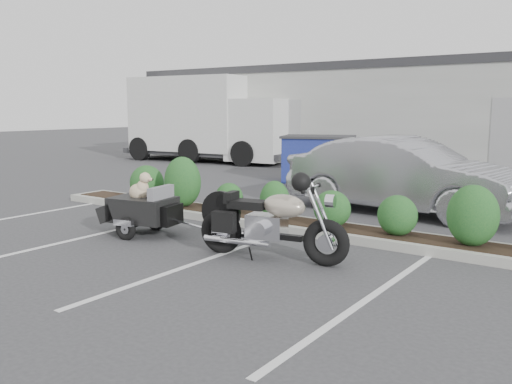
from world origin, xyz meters
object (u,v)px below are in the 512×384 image
Objects in this scene: pet_trailer at (142,208)px; dumpster at (318,158)px; delivery_truck at (210,121)px; motorcycle at (270,223)px; sedan at (403,175)px.

dumpster reaches higher than pet_trailer.
dumpster is at bearing -30.27° from delivery_truck.
motorcycle is 4.76m from sedan.
pet_trailer is 0.24× the size of delivery_truck.
motorcycle is 2.79m from pet_trailer.
sedan reaches higher than motorcycle.
delivery_truck is (-11.06, 6.66, 0.90)m from sedan.
dumpster reaches higher than motorcycle.
delivery_truck is at bearing 135.03° from dumpster.
pet_trailer is at bearing -60.82° from delivery_truck.
delivery_truck reaches higher than dumpster.
delivery_truck reaches higher than motorcycle.
delivery_truck is (-7.08, 3.22, 1.00)m from dumpster.
pet_trailer is 0.77× the size of dumpster.
delivery_truck is at bearing 114.64° from pet_trailer.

